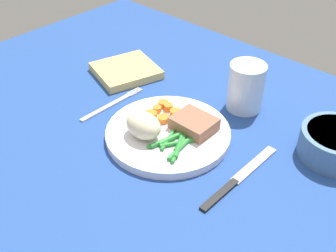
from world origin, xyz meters
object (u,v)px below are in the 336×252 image
at_px(fork, 112,104).
at_px(napkin, 126,71).
at_px(meat_portion, 194,123).
at_px(salad_bowl, 336,142).
at_px(water_glass, 245,90).
at_px(dinner_plate, 168,133).
at_px(knife, 238,179).

bearing_deg(fork, napkin, 122.66).
height_order(meat_portion, salad_bowl, salad_bowl).
xyz_separation_m(water_glass, salad_bowl, (0.21, -0.02, -0.01)).
height_order(dinner_plate, fork, dinner_plate).
xyz_separation_m(dinner_plate, salad_bowl, (0.25, 0.17, 0.02)).
height_order(water_glass, salad_bowl, water_glass).
bearing_deg(dinner_plate, meat_portion, 49.40).
height_order(meat_portion, water_glass, water_glass).
xyz_separation_m(salad_bowl, napkin, (-0.49, -0.06, -0.02)).
distance_m(fork, knife, 0.33).
bearing_deg(fork, knife, -1.97).
relative_size(meat_portion, fork, 0.47).
relative_size(water_glass, napkin, 0.73).
relative_size(dinner_plate, knife, 1.17).
relative_size(meat_portion, water_glass, 0.78).
height_order(fork, water_glass, water_glass).
xyz_separation_m(dinner_plate, napkin, (-0.24, 0.11, 0.00)).
distance_m(dinner_plate, meat_portion, 0.05).
bearing_deg(salad_bowl, water_glass, 175.75).
relative_size(dinner_plate, fork, 1.44).
bearing_deg(fork, water_glass, 39.59).
distance_m(fork, napkin, 0.13).
height_order(dinner_plate, salad_bowl, salad_bowl).
height_order(dinner_plate, knife, dinner_plate).
bearing_deg(dinner_plate, salad_bowl, 33.25).
bearing_deg(meat_portion, fork, -168.26).
bearing_deg(salad_bowl, dinner_plate, -146.75).
relative_size(fork, salad_bowl, 1.29).
bearing_deg(knife, water_glass, 126.58).
bearing_deg(napkin, salad_bowl, 7.12).
xyz_separation_m(meat_portion, salad_bowl, (0.22, 0.13, 0.00)).
bearing_deg(meat_portion, salad_bowl, 30.18).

